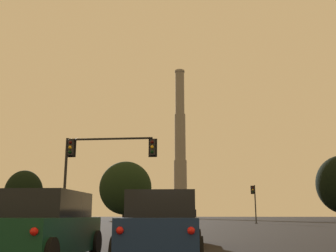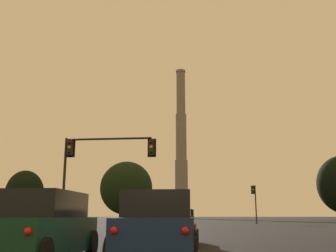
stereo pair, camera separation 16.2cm
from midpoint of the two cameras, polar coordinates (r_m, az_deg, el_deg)
The scene contains 8 objects.
suv_left_lane_second at distance 11.39m, azimuth -17.80°, elevation -13.85°, with size 2.21×4.95×1.86m.
hatchback_center_lane_front at distance 16.87m, azimuth 1.37°, elevation -14.69°, with size 2.01×4.15×1.44m.
suv_center_lane_second at distance 11.30m, azimuth -0.94°, elevation -14.45°, with size 2.32×4.98×1.86m.
traffic_light_far_right at distance 60.80m, azimuth 12.53°, elevation -10.19°, with size 0.78×0.50×5.59m.
traffic_light_overhead_left at distance 26.91m, azimuth -10.41°, elevation -4.74°, with size 6.38×0.50×6.36m.
smokestack at distance 142.36m, azimuth 1.96°, elevation -4.61°, with size 7.34×7.34×54.83m.
treeline_right_mid at distance 96.66m, azimuth -20.07°, elevation -9.13°, with size 8.69×7.82×11.30m.
treeline_center_right at distance 91.64m, azimuth -6.03°, elevation -8.92°, with size 11.99×10.79×13.37m.
Camera 2 is at (1.42, -0.01, 1.22)m, focal length 42.00 mm.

